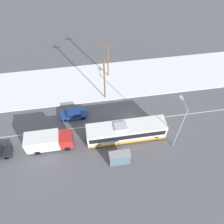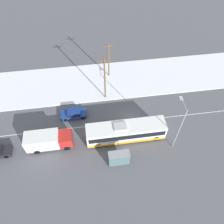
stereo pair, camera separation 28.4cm
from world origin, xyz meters
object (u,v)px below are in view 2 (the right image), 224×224
bus_shelter (119,158)px  box_truck (48,140)px  utility_pole_snowlot (109,60)px  utility_pole_roadside (105,79)px  streetlamp (180,123)px  pedestrian_at_stop (122,153)px  sedan_car (74,113)px  city_bus (126,132)px

bus_shelter → box_truck: bearing=156.0°
box_truck → bus_shelter: bearing=-24.0°
utility_pole_snowlot → box_truck: bearing=-127.1°
utility_pole_roadside → streetlamp: bearing=-51.1°
bus_shelter → streetlamp: bearing=14.3°
box_truck → streetlamp: size_ratio=0.78×
box_truck → bus_shelter: box_truck is taller
streetlamp → utility_pole_snowlot: 18.05m
bus_shelter → utility_pole_snowlot: utility_pole_snowlot is taller
box_truck → pedestrian_at_stop: bearing=-17.5°
sedan_car → streetlamp: 16.69m
pedestrian_at_stop → bus_shelter: bus_shelter is taller
box_truck → pedestrian_at_stop: (10.28, -3.24, -0.63)m
pedestrian_at_stop → streetlamp: (7.79, 1.05, 4.30)m
box_truck → streetlamp: bearing=-6.9°
city_bus → streetlamp: bearing=-17.4°
utility_pole_snowlot → bus_shelter: bearing=-93.2°
city_bus → utility_pole_roadside: 9.38m
pedestrian_at_stop → utility_pole_snowlot: utility_pole_snowlot is taller
bus_shelter → utility_pole_roadside: size_ratio=0.34×
pedestrian_at_stop → utility_pole_roadside: 12.37m
streetlamp → utility_pole_snowlot: (-7.33, 16.42, -1.49)m
city_bus → utility_pole_snowlot: bearing=92.6°
utility_pole_roadside → utility_pole_snowlot: bearing=76.4°
pedestrian_at_stop → utility_pole_snowlot: size_ratio=0.22×
box_truck → streetlamp: (18.07, -2.19, 3.67)m
pedestrian_at_stop → bus_shelter: bearing=-117.5°
city_bus → utility_pole_snowlot: (-0.65, 14.33, 2.21)m
sedan_car → utility_pole_snowlot: 11.87m
bus_shelter → city_bus: bearing=68.4°
utility_pole_roadside → utility_pole_snowlot: utility_pole_roadside is taller
box_truck → utility_pole_snowlot: (10.74, 14.23, 2.19)m
pedestrian_at_stop → utility_pole_snowlot: bearing=88.5°
city_bus → pedestrian_at_stop: bearing=-109.5°
sedan_car → utility_pole_snowlot: (6.98, 9.11, 3.03)m
pedestrian_at_stop → streetlamp: bearing=7.7°
box_truck → utility_pole_roadside: size_ratio=0.78×
sedan_car → bus_shelter: size_ratio=1.41×
pedestrian_at_stop → city_bus: bearing=70.5°
box_truck → sedan_car: bearing=53.7°
sedan_car → utility_pole_roadside: utility_pole_roadside is taller
bus_shelter → streetlamp: size_ratio=0.34×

